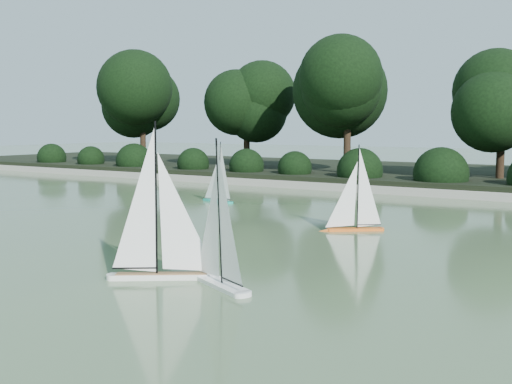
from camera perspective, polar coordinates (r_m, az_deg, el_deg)
ground at (r=7.42m, az=-7.27°, el=-6.88°), size 80.00×80.00×0.00m
pond_coping at (r=15.31m, az=15.19°, el=-0.05°), size 40.00×0.35×0.18m
far_bank at (r=19.13m, az=18.94°, el=1.19°), size 40.00×8.00×0.30m
shrub_hedge at (r=16.13m, az=16.22°, el=1.51°), size 29.10×1.10×1.10m
sailboat_white_a at (r=6.66m, az=-3.59°, el=-6.10°), size 1.12×0.66×1.61m
sailboat_white_b at (r=6.96m, az=-7.61°, el=-5.41°), size 1.16×0.90×1.79m
sailboat_orange at (r=10.08m, az=8.33°, el=-2.18°), size 0.89×0.76×1.43m
sailboat_teal at (r=13.80m, az=-3.62°, el=0.03°), size 1.00×0.38×1.37m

